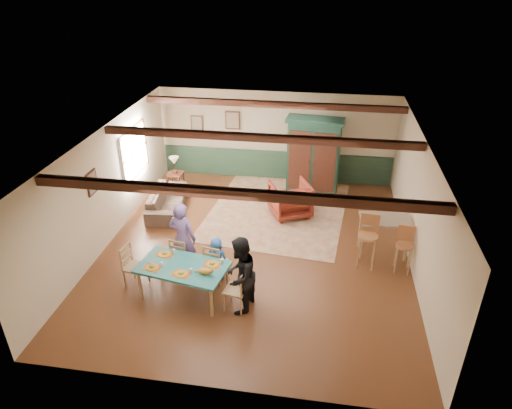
# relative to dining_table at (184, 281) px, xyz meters

# --- Properties ---
(floor) EXTENTS (8.00, 8.00, 0.00)m
(floor) POSITION_rel_dining_table_xyz_m (1.14, 1.88, -0.36)
(floor) COLOR #4A2614
(floor) RESTS_ON ground
(wall_back) EXTENTS (7.00, 0.02, 2.70)m
(wall_back) POSITION_rel_dining_table_xyz_m (1.14, 5.88, 0.99)
(wall_back) COLOR beige
(wall_back) RESTS_ON floor
(wall_left) EXTENTS (0.02, 8.00, 2.70)m
(wall_left) POSITION_rel_dining_table_xyz_m (-2.36, 1.88, 0.99)
(wall_left) COLOR beige
(wall_left) RESTS_ON floor
(wall_right) EXTENTS (0.02, 8.00, 2.70)m
(wall_right) POSITION_rel_dining_table_xyz_m (4.64, 1.88, 0.99)
(wall_right) COLOR beige
(wall_right) RESTS_ON floor
(ceiling) EXTENTS (7.00, 8.00, 0.02)m
(ceiling) POSITION_rel_dining_table_xyz_m (1.14, 1.88, 2.34)
(ceiling) COLOR white
(ceiling) RESTS_ON wall_back
(wainscot_back) EXTENTS (6.95, 0.03, 0.90)m
(wainscot_back) POSITION_rel_dining_table_xyz_m (1.14, 5.86, 0.09)
(wainscot_back) COLOR #1D3627
(wainscot_back) RESTS_ON floor
(ceiling_beam_front) EXTENTS (6.95, 0.16, 0.16)m
(ceiling_beam_front) POSITION_rel_dining_table_xyz_m (1.14, -0.42, 2.25)
(ceiling_beam_front) COLOR black
(ceiling_beam_front) RESTS_ON ceiling
(ceiling_beam_mid) EXTENTS (6.95, 0.16, 0.16)m
(ceiling_beam_mid) POSITION_rel_dining_table_xyz_m (1.14, 2.28, 2.25)
(ceiling_beam_mid) COLOR black
(ceiling_beam_mid) RESTS_ON ceiling
(ceiling_beam_back) EXTENTS (6.95, 0.16, 0.16)m
(ceiling_beam_back) POSITION_rel_dining_table_xyz_m (1.14, 4.88, 2.25)
(ceiling_beam_back) COLOR black
(ceiling_beam_back) RESTS_ON ceiling
(window_left) EXTENTS (0.06, 1.60, 1.30)m
(window_left) POSITION_rel_dining_table_xyz_m (-2.33, 3.58, 1.19)
(window_left) COLOR white
(window_left) RESTS_ON wall_left
(picture_left_wall) EXTENTS (0.04, 0.42, 0.52)m
(picture_left_wall) POSITION_rel_dining_table_xyz_m (-2.33, 1.28, 1.39)
(picture_left_wall) COLOR tan
(picture_left_wall) RESTS_ON wall_left
(picture_back_a) EXTENTS (0.45, 0.04, 0.55)m
(picture_back_a) POSITION_rel_dining_table_xyz_m (-0.16, 5.85, 1.44)
(picture_back_a) COLOR tan
(picture_back_a) RESTS_ON wall_back
(picture_back_b) EXTENTS (0.38, 0.04, 0.48)m
(picture_back_b) POSITION_rel_dining_table_xyz_m (-1.26, 5.85, 1.29)
(picture_back_b) COLOR tan
(picture_back_b) RESTS_ON wall_back
(dining_table) EXTENTS (1.87, 1.26, 0.72)m
(dining_table) POSITION_rel_dining_table_xyz_m (0.00, 0.00, 0.00)
(dining_table) COLOR #226E6D
(dining_table) RESTS_ON floor
(dining_chair_far_left) EXTENTS (0.47, 0.49, 0.91)m
(dining_chair_far_left) POSITION_rel_dining_table_xyz_m (-0.25, 0.75, 0.10)
(dining_chair_far_left) COLOR #9B784D
(dining_chair_far_left) RESTS_ON floor
(dining_chair_far_right) EXTENTS (0.47, 0.49, 0.91)m
(dining_chair_far_right) POSITION_rel_dining_table_xyz_m (0.50, 0.61, 0.10)
(dining_chair_far_right) COLOR #9B784D
(dining_chair_far_right) RESTS_ON floor
(dining_chair_end_left) EXTENTS (0.49, 0.47, 0.91)m
(dining_chair_end_left) POSITION_rel_dining_table_xyz_m (-1.09, 0.20, 0.10)
(dining_chair_end_left) COLOR #9B784D
(dining_chair_end_left) RESTS_ON floor
(dining_chair_end_right) EXTENTS (0.49, 0.47, 0.91)m
(dining_chair_end_right) POSITION_rel_dining_table_xyz_m (1.09, -0.20, 0.10)
(dining_chair_end_right) COLOR #9B784D
(dining_chair_end_right) RESTS_ON floor
(person_man) EXTENTS (0.67, 0.50, 1.66)m
(person_man) POSITION_rel_dining_table_xyz_m (-0.24, 0.83, 0.47)
(person_man) COLOR #795C9D
(person_man) RESTS_ON floor
(person_woman) EXTENTS (0.73, 0.87, 1.59)m
(person_woman) POSITION_rel_dining_table_xyz_m (1.18, -0.22, 0.43)
(person_woman) COLOR black
(person_woman) RESTS_ON floor
(person_child) EXTENTS (0.52, 0.39, 0.97)m
(person_child) POSITION_rel_dining_table_xyz_m (0.52, 0.69, 0.12)
(person_child) COLOR #2A59A8
(person_child) RESTS_ON floor
(cat) EXTENTS (0.36, 0.19, 0.17)m
(cat) POSITION_rel_dining_table_xyz_m (0.50, -0.19, 0.45)
(cat) COLOR orange
(cat) RESTS_ON dining_table
(place_setting_near_left) EXTENTS (0.43, 0.35, 0.11)m
(place_setting_near_left) POSITION_rel_dining_table_xyz_m (-0.56, -0.14, 0.42)
(place_setting_near_left) COLOR orange
(place_setting_near_left) RESTS_ON dining_table
(place_setting_near_center) EXTENTS (0.43, 0.35, 0.11)m
(place_setting_near_center) POSITION_rel_dining_table_xyz_m (0.05, -0.25, 0.42)
(place_setting_near_center) COLOR orange
(place_setting_near_center) RESTS_ON dining_table
(place_setting_far_left) EXTENTS (0.43, 0.35, 0.11)m
(place_setting_far_left) POSITION_rel_dining_table_xyz_m (-0.48, 0.33, 0.42)
(place_setting_far_left) COLOR orange
(place_setting_far_left) RESTS_ON dining_table
(place_setting_far_right) EXTENTS (0.43, 0.35, 0.11)m
(place_setting_far_right) POSITION_rel_dining_table_xyz_m (0.56, 0.14, 0.42)
(place_setting_far_right) COLOR orange
(place_setting_far_right) RESTS_ON dining_table
(area_rug) EXTENTS (3.91, 4.49, 0.01)m
(area_rug) POSITION_rel_dining_table_xyz_m (1.45, 3.81, -0.35)
(area_rug) COLOR #C8BB91
(area_rug) RESTS_ON floor
(armoire) EXTENTS (1.63, 0.80, 2.23)m
(armoire) POSITION_rel_dining_table_xyz_m (2.30, 5.07, 0.75)
(armoire) COLOR black
(armoire) RESTS_ON floor
(armchair) EXTENTS (1.29, 1.30, 0.90)m
(armchair) POSITION_rel_dining_table_xyz_m (1.79, 3.66, 0.09)
(armchair) COLOR #4E140F
(armchair) RESTS_ON floor
(sofa) EXTENTS (0.97, 2.04, 0.57)m
(sofa) POSITION_rel_dining_table_xyz_m (-1.50, 3.40, -0.07)
(sofa) COLOR #45352B
(sofa) RESTS_ON floor
(end_table) EXTENTS (0.47, 0.47, 0.55)m
(end_table) POSITION_rel_dining_table_xyz_m (-1.63, 4.58, -0.09)
(end_table) COLOR black
(end_table) RESTS_ON floor
(table_lamp) EXTENTS (0.28, 0.28, 0.50)m
(table_lamp) POSITION_rel_dining_table_xyz_m (-1.63, 4.58, 0.44)
(table_lamp) COLOR beige
(table_lamp) RESTS_ON end_table
(counter_table) EXTENTS (1.16, 0.73, 0.93)m
(counter_table) POSITION_rel_dining_table_xyz_m (4.04, 2.13, 0.11)
(counter_table) COLOR #A0917D
(counter_table) RESTS_ON floor
(bar_stool_left) EXTENTS (0.47, 0.51, 1.20)m
(bar_stool_left) POSITION_rel_dining_table_xyz_m (3.64, 1.62, 0.24)
(bar_stool_left) COLOR #AA6C42
(bar_stool_left) RESTS_ON floor
(bar_stool_right) EXTENTS (0.41, 0.44, 1.05)m
(bar_stool_right) POSITION_rel_dining_table_xyz_m (4.41, 1.54, 0.16)
(bar_stool_right) COLOR #AA6C42
(bar_stool_right) RESTS_ON floor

